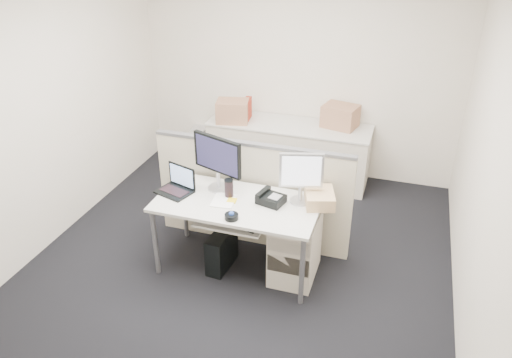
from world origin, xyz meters
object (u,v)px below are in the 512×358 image
(monitor_main, at_px, (218,163))
(desk_phone, at_px, (271,199))
(laptop, at_px, (173,182))
(desk, at_px, (237,208))

(monitor_main, xyz_separation_m, desk_phone, (0.55, -0.10, -0.23))
(desk_phone, bearing_deg, laptop, -159.76)
(desk_phone, bearing_deg, monitor_main, -176.27)
(desk, height_order, desk_phone, desk_phone)
(laptop, relative_size, desk_phone, 1.38)
(laptop, distance_m, desk_phone, 0.93)
(desk, xyz_separation_m, monitor_main, (-0.25, 0.18, 0.33))
(laptop, xyz_separation_m, desk_phone, (0.92, 0.10, -0.08))
(monitor_main, bearing_deg, desk_phone, 9.64)
(monitor_main, distance_m, laptop, 0.45)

